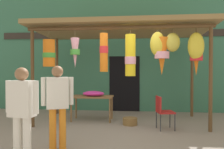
{
  "coord_description": "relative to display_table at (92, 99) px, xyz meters",
  "views": [
    {
      "loc": [
        0.54,
        -5.73,
        1.49
      ],
      "look_at": [
        -0.17,
        0.88,
        1.37
      ],
      "focal_mm": 36.47,
      "sensor_mm": 36.0,
      "label": 1
    }
  ],
  "objects": [
    {
      "name": "ground_plane",
      "position": [
        0.76,
        -0.89,
        -0.64
      ],
      "size": [
        30.0,
        30.0,
        0.0
      ],
      "primitive_type": "plane",
      "color": "gray"
    },
    {
      "name": "shop_facade",
      "position": [
        0.77,
        1.79,
        1.61
      ],
      "size": [
        10.06,
        0.29,
        4.52
      ],
      "color": "#387056",
      "rests_on": "ground_plane"
    },
    {
      "name": "market_stall_canopy",
      "position": [
        1.03,
        -0.25,
        1.77
      ],
      "size": [
        5.0,
        2.36,
        2.79
      ],
      "color": "brown",
      "rests_on": "ground_plane"
    },
    {
      "name": "display_table",
      "position": [
        0.0,
        0.0,
        0.0
      ],
      "size": [
        1.22,
        0.64,
        0.73
      ],
      "color": "brown",
      "rests_on": "ground_plane"
    },
    {
      "name": "flower_heap_on_table",
      "position": [
        0.05,
        -0.01,
        0.16
      ],
      "size": [
        0.64,
        0.45,
        0.15
      ],
      "color": "#D13399",
      "rests_on": "display_table"
    },
    {
      "name": "folding_chair",
      "position": [
        1.96,
        -0.83,
        -0.14
      ],
      "size": [
        0.47,
        0.47,
        0.84
      ],
      "color": "#AD1E1E",
      "rests_on": "ground_plane"
    },
    {
      "name": "wicker_basket_by_table",
      "position": [
        1.13,
        -0.43,
        -0.55
      ],
      "size": [
        0.4,
        0.4,
        0.19
      ],
      "primitive_type": "cylinder",
      "color": "brown",
      "rests_on": "ground_plane"
    },
    {
      "name": "vendor_in_orange",
      "position": [
        -0.16,
        -2.51,
        0.28
      ],
      "size": [
        0.56,
        0.35,
        1.58
      ],
      "color": "orange",
      "rests_on": "ground_plane"
    },
    {
      "name": "customer_foreground",
      "position": [
        -0.49,
        -3.21,
        0.26
      ],
      "size": [
        0.59,
        0.29,
        1.54
      ],
      "color": "silver",
      "rests_on": "ground_plane"
    }
  ]
}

